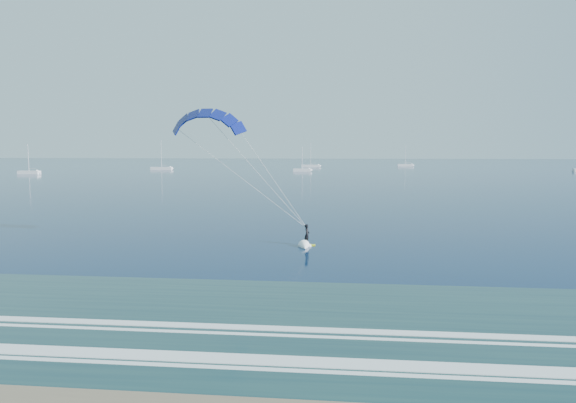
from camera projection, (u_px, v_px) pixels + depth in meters
The scene contains 6 objects.
kitesurfer_rig at pixel (252, 167), 47.98m from camera, with size 14.81×4.37×14.05m.
sailboat_0 at pixel (29, 172), 186.21m from camera, with size 7.89×2.40×10.84m.
sailboat_1 at pixel (162, 168), 223.24m from camera, with size 9.42×2.40×12.84m.
sailboat_2 at pixel (311, 166), 254.89m from camera, with size 9.14×2.40×12.26m.
sailboat_3 at pixel (302, 170), 205.84m from camera, with size 7.06×2.40×10.02m.
sailboat_4 at pixel (405, 165), 264.98m from camera, with size 7.87×2.40×10.82m.
Camera 1 is at (6.78, -16.02, 9.34)m, focal length 32.00 mm.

